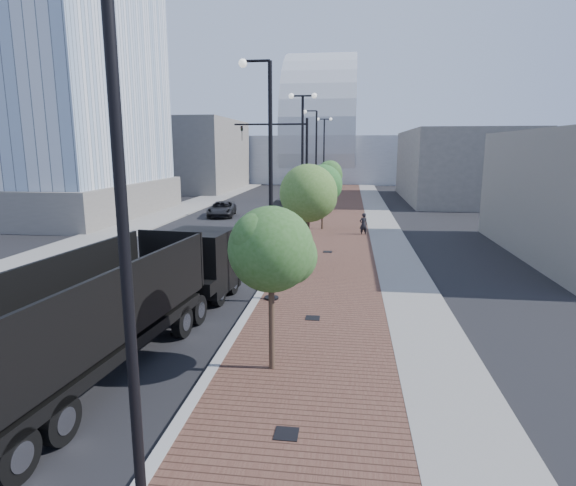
# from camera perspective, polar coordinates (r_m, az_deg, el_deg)

# --- Properties ---
(ground) EXTENTS (220.00, 220.00, 0.00)m
(ground) POSITION_cam_1_polar(r_m,az_deg,el_deg) (10.59, -15.20, -23.76)
(ground) COLOR black
(sidewalk) EXTENTS (7.00, 140.00, 0.12)m
(sidewalk) POSITION_cam_1_polar(r_m,az_deg,el_deg) (48.31, 7.27, 4.13)
(sidewalk) COLOR #4C2D23
(sidewalk) RESTS_ON ground
(concrete_strip) EXTENTS (2.40, 140.00, 0.13)m
(concrete_strip) POSITION_cam_1_polar(r_m,az_deg,el_deg) (48.38, 10.47, 4.05)
(concrete_strip) COLOR slate
(concrete_strip) RESTS_ON ground
(curb) EXTENTS (0.30, 140.00, 0.14)m
(curb) POSITION_cam_1_polar(r_m,az_deg,el_deg) (48.44, 3.12, 4.23)
(curb) COLOR gray
(curb) RESTS_ON ground
(west_sidewalk) EXTENTS (4.00, 140.00, 0.12)m
(west_sidewalk) POSITION_cam_1_polar(r_m,az_deg,el_deg) (51.08, -11.63, 4.37)
(west_sidewalk) COLOR slate
(west_sidewalk) RESTS_ON ground
(dump_truck) EXTENTS (3.57, 13.49, 3.23)m
(dump_truck) POSITION_cam_1_polar(r_m,az_deg,el_deg) (16.50, -15.03, -5.50)
(dump_truck) COLOR black
(dump_truck) RESTS_ON ground
(white_sedan) EXTENTS (2.01, 4.88, 1.57)m
(white_sedan) POSITION_cam_1_polar(r_m,az_deg,el_deg) (23.28, -10.72, -1.89)
(white_sedan) COLOR silver
(white_sedan) RESTS_ON ground
(dark_car_mid) EXTENTS (2.78, 4.99, 1.32)m
(dark_car_mid) POSITION_cam_1_polar(r_m,az_deg,el_deg) (43.05, -7.92, 4.05)
(dark_car_mid) COLOR black
(dark_car_mid) RESTS_ON ground
(dark_car_far) EXTENTS (3.21, 4.57, 1.23)m
(dark_car_far) POSITION_cam_1_polar(r_m,az_deg,el_deg) (45.00, -0.87, 4.40)
(dark_car_far) COLOR black
(dark_car_far) RESTS_ON ground
(pedestrian) EXTENTS (0.69, 0.58, 1.61)m
(pedestrian) POSITION_cam_1_polar(r_m,az_deg,el_deg) (33.46, 9.00, 2.20)
(pedestrian) COLOR black
(pedestrian) RESTS_ON ground
(streetlight_0) EXTENTS (1.72, 0.56, 9.28)m
(streetlight_0) POSITION_cam_1_polar(r_m,az_deg,el_deg) (6.76, -19.04, 0.45)
(streetlight_0) COLOR black
(streetlight_0) RESTS_ON ground
(streetlight_1) EXTENTS (1.44, 0.56, 9.21)m
(streetlight_1) POSITION_cam_1_polar(r_m,az_deg,el_deg) (18.28, -2.42, 6.03)
(streetlight_1) COLOR black
(streetlight_1) RESTS_ON ground
(streetlight_2) EXTENTS (1.72, 0.56, 9.28)m
(streetlight_2) POSITION_cam_1_polar(r_m,az_deg,el_deg) (30.11, 1.72, 9.02)
(streetlight_2) COLOR black
(streetlight_2) RESTS_ON ground
(streetlight_3) EXTENTS (1.44, 0.56, 9.21)m
(streetlight_3) POSITION_cam_1_polar(r_m,az_deg,el_deg) (42.09, 3.22, 9.00)
(streetlight_3) COLOR black
(streetlight_3) RESTS_ON ground
(streetlight_4) EXTENTS (1.72, 0.56, 9.28)m
(streetlight_4) POSITION_cam_1_polar(r_m,az_deg,el_deg) (54.04, 4.31, 10.00)
(streetlight_4) COLOR black
(streetlight_4) RESTS_ON ground
(traffic_mast) EXTENTS (5.09, 0.20, 8.00)m
(traffic_mast) POSITION_cam_1_polar(r_m,az_deg,el_deg) (33.19, 0.68, 9.51)
(traffic_mast) COLOR black
(traffic_mast) RESTS_ON ground
(tree_0) EXTENTS (2.32, 2.26, 4.57)m
(tree_0) POSITION_cam_1_polar(r_m,az_deg,el_deg) (12.40, -1.80, -0.79)
(tree_0) COLOR #382619
(tree_0) RESTS_ON ground
(tree_1) EXTENTS (2.81, 2.81, 5.28)m
(tree_1) POSITION_cam_1_polar(r_m,az_deg,el_deg) (23.15, 2.57, 5.94)
(tree_1) COLOR #382619
(tree_1) RESTS_ON ground
(tree_2) EXTENTS (2.86, 2.86, 4.85)m
(tree_2) POSITION_cam_1_polar(r_m,az_deg,el_deg) (35.12, 4.25, 7.02)
(tree_2) COLOR #382619
(tree_2) RESTS_ON ground
(tree_3) EXTENTS (2.41, 2.37, 4.84)m
(tree_3) POSITION_cam_1_polar(r_m,az_deg,el_deg) (47.06, 5.09, 8.37)
(tree_3) COLOR #382619
(tree_3) RESTS_ON ground
(tower_podium) EXTENTS (19.00, 19.00, 3.00)m
(tower_podium) POSITION_cam_1_polar(r_m,az_deg,el_deg) (48.76, -27.20, 4.74)
(tower_podium) COLOR #64605A
(tower_podium) RESTS_ON ground
(convention_center) EXTENTS (50.00, 30.00, 50.00)m
(convention_center) POSITION_cam_1_polar(r_m,az_deg,el_deg) (93.11, 4.05, 11.27)
(convention_center) COLOR #9DA1A6
(convention_center) RESTS_ON ground
(commercial_block_nw) EXTENTS (14.00, 20.00, 10.00)m
(commercial_block_nw) POSITION_cam_1_polar(r_m,az_deg,el_deg) (71.93, -11.92, 10.25)
(commercial_block_nw) COLOR #67635D
(commercial_block_nw) RESTS_ON ground
(commercial_block_ne) EXTENTS (12.00, 22.00, 8.00)m
(commercial_block_ne) POSITION_cam_1_polar(r_m,az_deg,el_deg) (59.29, 19.73, 8.70)
(commercial_block_ne) COLOR #605C57
(commercial_block_ne) RESTS_ON ground
(utility_cover_0) EXTENTS (0.50, 0.50, 0.02)m
(utility_cover_0) POSITION_cam_1_polar(r_m,az_deg,el_deg) (10.77, -0.19, -21.84)
(utility_cover_0) COLOR black
(utility_cover_0) RESTS_ON sidewalk
(utility_cover_1) EXTENTS (0.50, 0.50, 0.02)m
(utility_cover_1) POSITION_cam_1_polar(r_m,az_deg,el_deg) (17.04, 2.97, -8.94)
(utility_cover_1) COLOR black
(utility_cover_1) RESTS_ON sidewalk
(utility_cover_2) EXTENTS (0.50, 0.50, 0.02)m
(utility_cover_2) POSITION_cam_1_polar(r_m,az_deg,el_deg) (27.60, 4.77, -1.06)
(utility_cover_2) COLOR black
(utility_cover_2) RESTS_ON sidewalk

